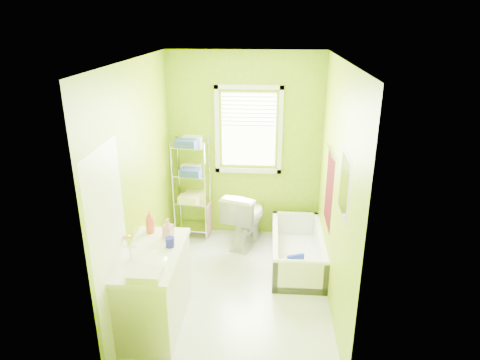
# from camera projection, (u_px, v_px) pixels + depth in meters

# --- Properties ---
(ground) EXTENTS (2.90, 2.90, 0.00)m
(ground) POSITION_uv_depth(u_px,v_px,m) (237.00, 288.00, 5.03)
(ground) COLOR silver
(ground) RESTS_ON ground
(room_envelope) EXTENTS (2.14, 2.94, 2.62)m
(room_envelope) POSITION_uv_depth(u_px,v_px,m) (236.00, 164.00, 4.47)
(room_envelope) COLOR #7DA107
(room_envelope) RESTS_ON ground
(window) EXTENTS (0.92, 0.05, 1.22)m
(window) POSITION_uv_depth(u_px,v_px,m) (249.00, 126.00, 5.77)
(window) COLOR white
(window) RESTS_ON ground
(door) EXTENTS (0.09, 0.80, 2.00)m
(door) POSITION_uv_depth(u_px,v_px,m) (112.00, 255.00, 3.81)
(door) COLOR white
(door) RESTS_ON ground
(right_wall_decor) EXTENTS (0.04, 1.48, 1.17)m
(right_wall_decor) POSITION_uv_depth(u_px,v_px,m) (335.00, 187.00, 4.47)
(right_wall_decor) COLOR #45080B
(right_wall_decor) RESTS_ON ground
(bathtub) EXTENTS (0.64, 1.37, 0.44)m
(bathtub) POSITION_uv_depth(u_px,v_px,m) (297.00, 255.00, 5.47)
(bathtub) COLOR white
(bathtub) RESTS_ON ground
(toilet) EXTENTS (0.67, 0.89, 0.81)m
(toilet) POSITION_uv_depth(u_px,v_px,m) (245.00, 217.00, 5.91)
(toilet) COLOR white
(toilet) RESTS_ON ground
(vanity) EXTENTS (0.56, 1.10, 1.08)m
(vanity) POSITION_uv_depth(u_px,v_px,m) (154.00, 286.00, 4.32)
(vanity) COLOR silver
(vanity) RESTS_ON ground
(wire_shelf_unit) EXTENTS (0.52, 0.42, 1.47)m
(wire_shelf_unit) POSITION_uv_depth(u_px,v_px,m) (192.00, 178.00, 5.95)
(wire_shelf_unit) COLOR silver
(wire_shelf_unit) RESTS_ON ground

